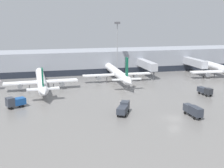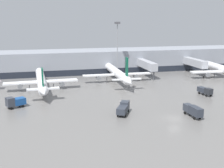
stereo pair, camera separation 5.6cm
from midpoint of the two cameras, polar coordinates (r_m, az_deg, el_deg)
name	(u,v)px [view 2 (the right image)]	position (r m, az deg, el deg)	size (l,w,h in m)	color
ground_plane	(175,119)	(63.90, 12.66, -6.88)	(320.00, 320.00, 0.00)	slate
terminal_building	(110,60)	(119.86, -0.42, 4.84)	(160.00, 31.58, 9.00)	gray
parked_jet_0	(41,80)	(89.54, -14.17, 0.73)	(22.53, 36.61, 8.88)	white
parked_jet_1	(224,70)	(113.51, 21.89, 2.66)	(26.22, 34.00, 10.07)	white
parked_jet_2	(117,73)	(98.02, 1.08, 2.25)	(24.10, 35.66, 10.23)	white
service_truck_0	(15,102)	(73.37, -19.03, -3.40)	(5.00, 3.91, 2.80)	#19478C
service_truck_1	(205,90)	(85.30, 18.41, -1.25)	(2.33, 5.26, 2.35)	#2D333D
service_truck_2	(123,108)	(64.91, 2.35, -4.87)	(4.49, 6.06, 2.60)	#2D333D
service_truck_3	(193,110)	(65.57, 16.17, -5.12)	(1.95, 5.99, 2.58)	#2D333D
apron_light_mast_1	(117,34)	(106.41, 1.10, 10.05)	(1.80, 1.80, 20.61)	gray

